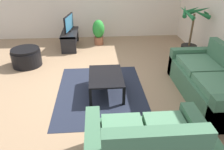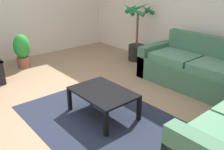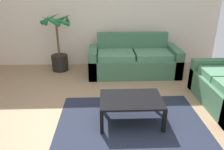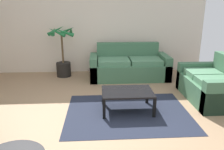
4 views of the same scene
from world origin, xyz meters
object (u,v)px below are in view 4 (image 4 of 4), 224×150
object	(u,v)px
couch_main	(129,67)
potted_palm	(63,57)
coffee_table	(127,93)
couch_loveseat	(212,86)

from	to	relation	value
couch_main	potted_palm	world-z (taller)	potted_palm
couch_main	potted_palm	xyz separation A→B (m)	(-1.75, 0.27, 0.24)
coffee_table	potted_palm	xyz separation A→B (m)	(-1.46, 2.20, 0.21)
couch_main	coffee_table	distance (m)	1.96
coffee_table	potted_palm	world-z (taller)	potted_palm
coffee_table	couch_loveseat	bearing A→B (deg)	12.66
couch_loveseat	potted_palm	bearing A→B (deg)	150.90
couch_main	couch_loveseat	xyz separation A→B (m)	(1.49, -1.54, -0.00)
couch_loveseat	potted_palm	size ratio (longest dim) A/B	1.07
coffee_table	potted_palm	bearing A→B (deg)	123.52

